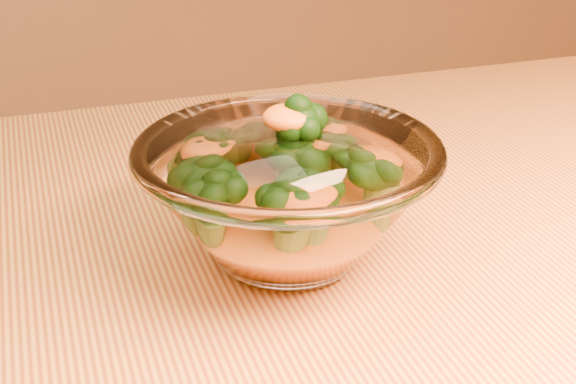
{
  "coord_description": "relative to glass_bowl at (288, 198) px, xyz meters",
  "views": [
    {
      "loc": [
        -0.06,
        -0.38,
        1.03
      ],
      "look_at": [
        0.09,
        0.06,
        0.8
      ],
      "focal_mm": 50.0,
      "sensor_mm": 36.0,
      "label": 1
    }
  ],
  "objects": [
    {
      "name": "glass_bowl",
      "position": [
        0.0,
        0.0,
        0.0
      ],
      "size": [
        0.2,
        0.2,
        0.09
      ],
      "color": "white",
      "rests_on": "table"
    },
    {
      "name": "broccoli_heap",
      "position": [
        0.0,
        0.01,
        0.01
      ],
      "size": [
        0.13,
        0.13,
        0.08
      ],
      "color": "black",
      "rests_on": "cheese_sauce"
    },
    {
      "name": "cheese_sauce",
      "position": [
        0.0,
        0.0,
        -0.02
      ],
      "size": [
        0.11,
        0.11,
        0.03
      ],
      "primitive_type": "ellipsoid",
      "color": "orange",
      "rests_on": "glass_bowl"
    }
  ]
}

